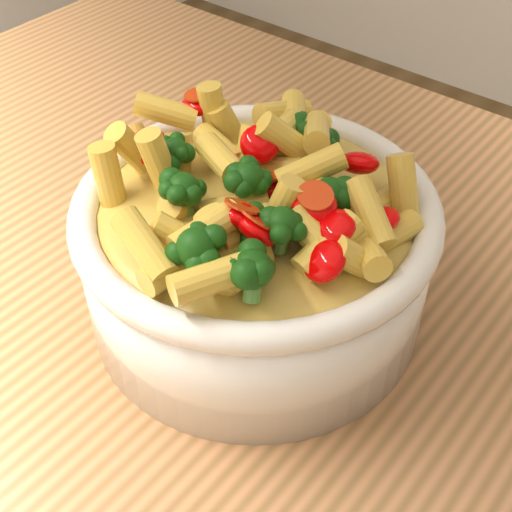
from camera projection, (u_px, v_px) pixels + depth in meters
The scene contains 3 objects.
table at pixel (298, 461), 0.55m from camera, with size 1.20×0.80×0.90m.
serving_bowl at pixel (256, 255), 0.50m from camera, with size 0.25×0.25×0.11m.
pasta_salad at pixel (256, 178), 0.45m from camera, with size 0.19×0.19×0.04m.
Camera 1 is at (0.16, -0.25, 1.29)m, focal length 50.00 mm.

